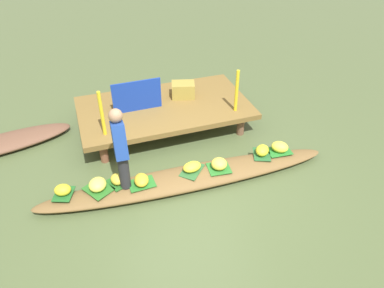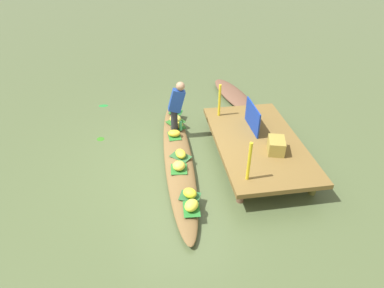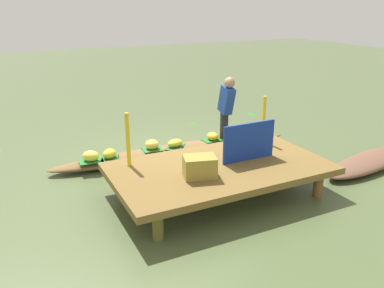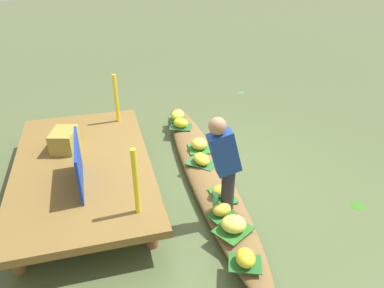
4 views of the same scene
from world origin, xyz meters
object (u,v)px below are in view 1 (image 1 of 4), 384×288
(vendor_boat, at_px, (188,178))
(banana_bunch_7, at_px, (262,150))
(banana_bunch_1, at_px, (117,179))
(banana_bunch_6, at_px, (219,164))
(banana_bunch_4, at_px, (141,180))
(banana_bunch_5, at_px, (192,167))
(banana_bunch_2, at_px, (98,184))
(market_banner, at_px, (137,96))
(moored_boat, at_px, (3,143))
(vendor_person, at_px, (120,146))
(produce_crate, at_px, (183,90))
(water_bottle, at_px, (123,174))
(banana_bunch_0, at_px, (63,190))
(banana_bunch_3, at_px, (280,147))

(vendor_boat, bearing_deg, banana_bunch_7, 4.51)
(banana_bunch_1, height_order, banana_bunch_6, banana_bunch_6)
(banana_bunch_4, relative_size, banana_bunch_5, 0.93)
(banana_bunch_2, xyz_separation_m, market_banner, (0.99, 1.63, 0.47))
(vendor_boat, xyz_separation_m, banana_bunch_4, (-0.75, -0.00, 0.18))
(moored_boat, relative_size, vendor_person, 1.93)
(banana_bunch_2, distance_m, produce_crate, 2.70)
(moored_boat, bearing_deg, water_bottle, -54.81)
(banana_bunch_2, xyz_separation_m, banana_bunch_6, (1.89, -0.14, -0.00))
(vendor_boat, relative_size, banana_bunch_0, 19.70)
(banana_bunch_1, bearing_deg, vendor_person, -20.44)
(banana_bunch_3, height_order, banana_bunch_4, banana_bunch_3)
(banana_bunch_1, bearing_deg, banana_bunch_6, -6.34)
(vendor_boat, relative_size, water_bottle, 19.68)
(banana_bunch_5, xyz_separation_m, water_bottle, (-1.07, 0.14, 0.04))
(banana_bunch_2, relative_size, banana_bunch_6, 1.13)
(banana_bunch_0, xyz_separation_m, banana_bunch_2, (0.50, -0.06, 0.01))
(banana_bunch_0, distance_m, market_banner, 2.21)
(banana_bunch_4, bearing_deg, moored_boat, 136.54)
(banana_bunch_1, xyz_separation_m, banana_bunch_7, (2.42, -0.07, 0.01))
(banana_bunch_2, distance_m, vendor_person, 0.73)
(moored_boat, height_order, vendor_person, vendor_person)
(produce_crate, bearing_deg, banana_bunch_7, -67.71)
(banana_bunch_2, xyz_separation_m, water_bottle, (0.40, 0.08, 0.03))
(vendor_person, bearing_deg, banana_bunch_5, -2.56)
(moored_boat, bearing_deg, produce_crate, -11.39)
(moored_boat, distance_m, banana_bunch_2, 2.40)
(vendor_boat, height_order, banana_bunch_0, banana_bunch_0)
(banana_bunch_1, relative_size, banana_bunch_5, 0.76)
(banana_bunch_0, relative_size, banana_bunch_2, 0.84)
(vendor_boat, bearing_deg, market_banner, 104.84)
(vendor_boat, relative_size, moored_boat, 1.97)
(water_bottle, bearing_deg, banana_bunch_6, -8.50)
(banana_bunch_2, relative_size, market_banner, 0.32)
(banana_bunch_2, xyz_separation_m, produce_crate, (1.94, 1.85, 0.32))
(banana_bunch_1, relative_size, water_bottle, 0.96)
(banana_bunch_3, bearing_deg, banana_bunch_2, 178.99)
(produce_crate, bearing_deg, banana_bunch_5, -104.02)
(banana_bunch_7, bearing_deg, banana_bunch_2, 179.25)
(vendor_boat, distance_m, banana_bunch_4, 0.77)
(moored_boat, height_order, banana_bunch_4, banana_bunch_4)
(market_banner, bearing_deg, banana_bunch_6, -63.66)
(banana_bunch_0, distance_m, produce_crate, 3.04)
(banana_bunch_4, bearing_deg, water_bottle, 142.13)
(banana_bunch_4, bearing_deg, banana_bunch_5, 3.52)
(banana_bunch_0, bearing_deg, market_banner, 46.61)
(banana_bunch_2, height_order, banana_bunch_6, banana_bunch_2)
(banana_bunch_7, relative_size, vendor_person, 0.21)
(vendor_boat, relative_size, produce_crate, 10.78)
(banana_bunch_6, height_order, produce_crate, produce_crate)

